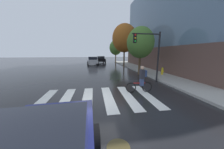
{
  "coord_description": "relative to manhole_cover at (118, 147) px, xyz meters",
  "views": [
    {
      "loc": [
        -0.1,
        -6.03,
        2.51
      ],
      "look_at": [
        1.12,
        1.67,
        1.0
      ],
      "focal_mm": 18.21,
      "sensor_mm": 36.0,
      "label": 1
    }
  ],
  "objects": [
    {
      "name": "cyclist",
      "position": [
        2.33,
        4.02,
        0.84
      ],
      "size": [
        1.71,
        0.37,
        1.69
      ],
      "color": "black",
      "rests_on": "ground"
    },
    {
      "name": "street_tree_far",
      "position": [
        4.71,
        25.05,
        3.64
      ],
      "size": [
        3.04,
        3.04,
        5.41
      ],
      "color": "#4C3823",
      "rests_on": "ground"
    },
    {
      "name": "sedan_far",
      "position": [
        1.11,
        26.67,
        0.83
      ],
      "size": [
        2.42,
        4.76,
        1.61
      ],
      "color": "black",
      "rests_on": "ground"
    },
    {
      "name": "street_tree_near",
      "position": [
        4.56,
        9.78,
        3.58
      ],
      "size": [
        2.98,
        2.98,
        5.31
      ],
      "color": "#4C3823",
      "rests_on": "ground"
    },
    {
      "name": "ground_plane",
      "position": [
        -0.48,
        3.47,
        -0.0
      ],
      "size": [
        120.0,
        120.0,
        0.0
      ],
      "primitive_type": "plane",
      "color": "black"
    },
    {
      "name": "crosswalk_stripes",
      "position": [
        -0.42,
        3.47,
        0.0
      ],
      "size": [
        6.34,
        3.7,
        0.01
      ],
      "color": "silver",
      "rests_on": "ground"
    },
    {
      "name": "corner_building",
      "position": [
        15.89,
        13.7,
        6.44
      ],
      "size": [
        16.43,
        21.64,
        12.98
      ],
      "color": "brown",
      "rests_on": "ground"
    },
    {
      "name": "traffic_light_near",
      "position": [
        4.07,
        6.56,
        2.86
      ],
      "size": [
        2.47,
        0.28,
        4.2
      ],
      "color": "black",
      "rests_on": "ground"
    },
    {
      "name": "manhole_cover",
      "position": [
        0.0,
        0.0,
        0.0
      ],
      "size": [
        0.64,
        0.64,
        0.01
      ],
      "primitive_type": "cylinder",
      "color": "#473D1E",
      "rests_on": "ground"
    },
    {
      "name": "sedan_mid",
      "position": [
        -0.83,
        21.88,
        0.85
      ],
      "size": [
        2.37,
        4.83,
        1.65
      ],
      "color": "#B7B7BC",
      "rests_on": "ground"
    },
    {
      "name": "street_tree_mid",
      "position": [
        4.51,
        16.43,
        4.83
      ],
      "size": [
        4.02,
        4.02,
        7.16
      ],
      "color": "#4C3823",
      "rests_on": "ground"
    },
    {
      "name": "fire_hydrant",
      "position": [
        6.72,
        8.58,
        0.53
      ],
      "size": [
        0.33,
        0.22,
        0.78
      ],
      "color": "gold",
      "rests_on": "sidewalk"
    }
  ]
}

